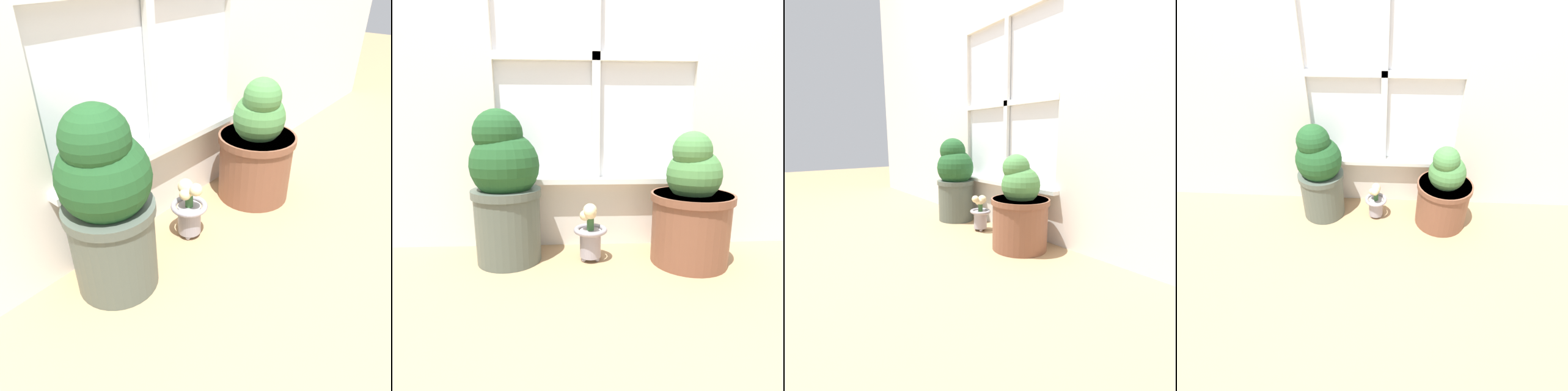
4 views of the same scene
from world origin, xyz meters
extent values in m
plane|color=tan|center=(0.00, 0.00, 0.00)|extent=(10.00, 10.00, 0.00)
cube|color=silver|center=(-1.32, 0.51, 1.25)|extent=(1.76, 0.05, 2.50)
cube|color=silver|center=(0.00, 0.51, 0.16)|extent=(0.89, 0.05, 0.33)
cube|color=white|center=(0.00, 0.52, 0.85)|extent=(0.89, 0.02, 1.05)
cube|color=white|center=(0.00, 0.49, 0.85)|extent=(0.04, 0.02, 1.05)
cube|color=white|center=(0.00, 0.49, 0.85)|extent=(0.89, 0.02, 0.04)
cube|color=white|center=(0.00, 0.46, 0.31)|extent=(0.95, 0.06, 0.02)
cylinder|color=#4C564C|center=(-0.38, 0.32, 0.15)|extent=(0.26, 0.26, 0.31)
cylinder|color=#4C564C|center=(-0.38, 0.32, 0.29)|extent=(0.28, 0.28, 0.03)
cylinder|color=#38281E|center=(-0.38, 0.32, 0.30)|extent=(0.24, 0.24, 0.01)
sphere|color=#1E4C23|center=(-0.38, 0.32, 0.40)|extent=(0.28, 0.28, 0.28)
sphere|color=#1E4C23|center=(-0.39, 0.31, 0.53)|extent=(0.19, 0.19, 0.19)
ellipsoid|color=#1E4C23|center=(-0.36, 0.24, 0.39)|extent=(0.14, 0.06, 0.17)
cylinder|color=brown|center=(0.38, 0.27, 0.15)|extent=(0.31, 0.31, 0.29)
cylinder|color=brown|center=(0.38, 0.27, 0.28)|extent=(0.33, 0.33, 0.03)
cylinder|color=#38281E|center=(0.38, 0.27, 0.29)|extent=(0.29, 0.29, 0.01)
sphere|color=#477F42|center=(0.38, 0.27, 0.37)|extent=(0.22, 0.22, 0.22)
sphere|color=#477F42|center=(0.36, 0.25, 0.46)|extent=(0.15, 0.15, 0.15)
ellipsoid|color=#477F42|center=(0.32, 0.30, 0.36)|extent=(0.09, 0.12, 0.13)
sphere|color=#99939E|center=(-0.03, 0.33, 0.01)|extent=(0.02, 0.02, 0.02)
sphere|color=#99939E|center=(-0.06, 0.28, 0.01)|extent=(0.02, 0.02, 0.02)
sphere|color=#99939E|center=(-0.01, 0.28, 0.01)|extent=(0.02, 0.02, 0.02)
cylinder|color=#99939E|center=(-0.03, 0.30, 0.08)|extent=(0.09, 0.09, 0.12)
torus|color=#99939E|center=(-0.03, 0.30, 0.13)|extent=(0.14, 0.14, 0.02)
cylinder|color=#386633|center=(-0.03, 0.30, 0.17)|extent=(0.03, 0.03, 0.06)
sphere|color=beige|center=(-0.03, 0.30, 0.21)|extent=(0.05, 0.05, 0.05)
sphere|color=beige|center=(-0.04, 0.31, 0.21)|extent=(0.06, 0.06, 0.06)
sphere|color=beige|center=(-0.06, 0.30, 0.20)|extent=(0.04, 0.04, 0.04)
sphere|color=beige|center=(-0.04, 0.26, 0.22)|extent=(0.05, 0.05, 0.05)
camera|label=1|loc=(-0.93, -0.47, 0.94)|focal=35.00mm
camera|label=2|loc=(-0.10, -0.91, 0.55)|focal=28.00mm
camera|label=3|loc=(1.57, -0.91, 0.63)|focal=28.00mm
camera|label=4|loc=(0.03, -1.23, 1.31)|focal=28.00mm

